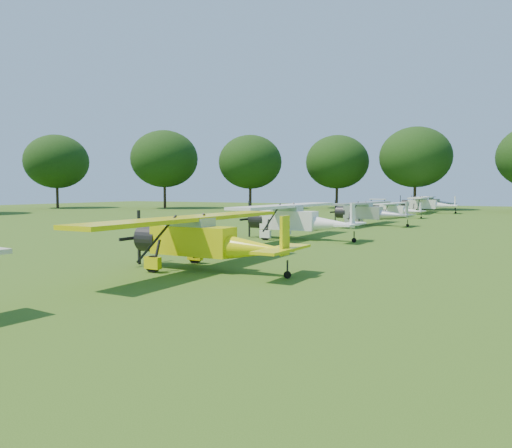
{
  "coord_description": "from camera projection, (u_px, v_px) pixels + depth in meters",
  "views": [
    {
      "loc": [
        12.53,
        -23.67,
        3.19
      ],
      "look_at": [
        0.51,
        -1.06,
        1.4
      ],
      "focal_mm": 35.0,
      "sensor_mm": 36.0,
      "label": 1
    }
  ],
  "objects": [
    {
      "name": "ground",
      "position": [
        257.0,
        248.0,
        26.94
      ],
      "size": [
        160.0,
        160.0,
        0.0
      ],
      "primitive_type": "plane",
      "color": "#315314",
      "rests_on": "ground"
    },
    {
      "name": "tree_belt",
      "position": [
        322.0,
        92.0,
        24.85
      ],
      "size": [
        137.36,
        130.27,
        14.52
      ],
      "color": "#312513",
      "rests_on": "ground"
    },
    {
      "name": "aircraft_2",
      "position": [
        204.0,
        236.0,
        19.5
      ],
      "size": [
        7.34,
        11.66,
        2.3
      ],
      "rotation": [
        0.0,
        0.0,
        -0.02
      ],
      "color": "#DCD809",
      "rests_on": "ground"
    },
    {
      "name": "aircraft_3",
      "position": [
        297.0,
        217.0,
        31.65
      ],
      "size": [
        7.68,
        12.2,
        2.41
      ],
      "rotation": [
        0.0,
        0.0,
        -0.03
      ],
      "color": "white",
      "rests_on": "ground"
    },
    {
      "name": "aircraft_4",
      "position": [
        369.0,
        211.0,
        44.13
      ],
      "size": [
        7.07,
        11.25,
        2.21
      ],
      "rotation": [
        0.0,
        0.0,
        -0.1
      ],
      "color": "silver",
      "rests_on": "ground"
    },
    {
      "name": "aircraft_5",
      "position": [
        396.0,
        208.0,
        55.69
      ],
      "size": [
        5.73,
        9.1,
        1.79
      ],
      "rotation": [
        0.0,
        0.0,
        -0.11
      ],
      "color": "white",
      "rests_on": "ground"
    },
    {
      "name": "aircraft_6",
      "position": [
        426.0,
        203.0,
        66.69
      ],
      "size": [
        7.47,
        11.88,
        2.34
      ],
      "rotation": [
        0.0,
        0.0,
        0.03
      ],
      "color": "white",
      "rests_on": "ground"
    },
    {
      "name": "aircraft_7",
      "position": [
        432.0,
        201.0,
        79.69
      ],
      "size": [
        6.97,
        11.1,
        2.19
      ],
      "rotation": [
        0.0,
        0.0,
        0.06
      ],
      "color": "silver",
      "rests_on": "ground"
    },
    {
      "name": "golf_cart",
      "position": [
        377.0,
        208.0,
        66.74
      ],
      "size": [
        2.41,
        1.7,
        1.9
      ],
      "rotation": [
        0.0,
        0.0,
        0.16
      ],
      "color": "#AC250C",
      "rests_on": "ground"
    }
  ]
}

